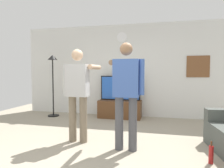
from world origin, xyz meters
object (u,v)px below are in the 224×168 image
at_px(television, 120,88).
at_px(person_standing_nearer_lamp, 78,90).
at_px(person_standing_nearer_couch, 126,90).
at_px(beverage_bottle, 211,154).
at_px(floor_lamp, 53,72).
at_px(tv_stand, 120,109).
at_px(wall_clock, 122,37).
at_px(framed_picture, 198,67).

height_order(television, person_standing_nearer_lamp, person_standing_nearer_lamp).
relative_size(person_standing_nearer_couch, beverage_bottle, 5.51).
distance_m(television, person_standing_nearer_lamp, 2.18).
xyz_separation_m(floor_lamp, person_standing_nearer_couch, (2.51, -2.03, -0.27)).
xyz_separation_m(tv_stand, person_standing_nearer_lamp, (-0.39, -2.09, 0.72)).
height_order(wall_clock, floor_lamp, wall_clock).
bearing_deg(television, tv_stand, -90.00).
xyz_separation_m(television, beverage_bottle, (1.81, -2.56, -0.72)).
distance_m(wall_clock, person_standing_nearer_lamp, 2.77).
bearing_deg(framed_picture, person_standing_nearer_lamp, -136.22).
relative_size(television, wall_clock, 3.85).
height_order(wall_clock, person_standing_nearer_lamp, wall_clock).
xyz_separation_m(tv_stand, person_standing_nearer_couch, (0.55, -2.28, 0.77)).
height_order(framed_picture, floor_lamp, floor_lamp).
xyz_separation_m(tv_stand, floor_lamp, (-1.96, -0.25, 1.04)).
xyz_separation_m(television, person_standing_nearer_lamp, (-0.39, -2.14, 0.12)).
height_order(person_standing_nearer_lamp, person_standing_nearer_couch, person_standing_nearer_couch).
distance_m(tv_stand, television, 0.60).
xyz_separation_m(television, framed_picture, (2.10, 0.25, 0.61)).
xyz_separation_m(person_standing_nearer_lamp, person_standing_nearer_couch, (0.94, -0.19, 0.05)).
distance_m(television, wall_clock, 1.49).
bearing_deg(wall_clock, television, -90.00).
xyz_separation_m(framed_picture, person_standing_nearer_couch, (-1.56, -2.58, -0.44)).
xyz_separation_m(framed_picture, floor_lamp, (-4.06, -0.54, -0.16)).
height_order(television, floor_lamp, floor_lamp).
relative_size(tv_stand, television, 1.06).
height_order(television, framed_picture, framed_picture).
bearing_deg(floor_lamp, person_standing_nearer_couch, -39.04).
bearing_deg(framed_picture, wall_clock, -179.86).
height_order(framed_picture, person_standing_nearer_couch, person_standing_nearer_couch).
relative_size(wall_clock, beverage_bottle, 0.90).
bearing_deg(tv_stand, person_standing_nearer_couch, -76.49).
bearing_deg(person_standing_nearer_lamp, wall_clock, 80.75).
bearing_deg(framed_picture, television, -173.26).
bearing_deg(television, person_standing_nearer_couch, -76.75).
distance_m(person_standing_nearer_lamp, person_standing_nearer_couch, 0.96).
height_order(floor_lamp, person_standing_nearer_lamp, floor_lamp).
distance_m(person_standing_nearer_lamp, beverage_bottle, 2.39).
bearing_deg(television, person_standing_nearer_lamp, -100.28).
bearing_deg(person_standing_nearer_couch, wall_clock, 102.03).
relative_size(tv_stand, framed_picture, 2.03).
xyz_separation_m(wall_clock, framed_picture, (2.10, 0.00, -0.87)).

